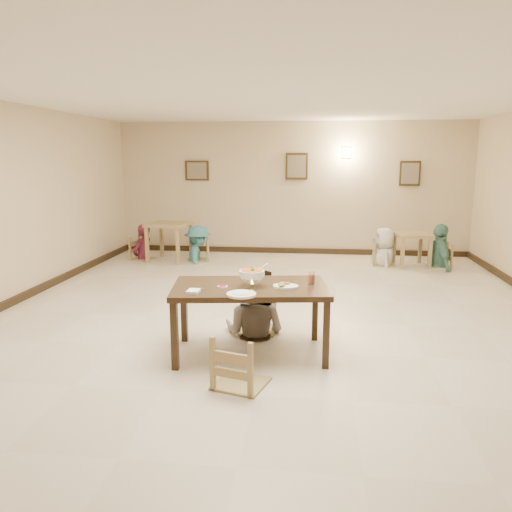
# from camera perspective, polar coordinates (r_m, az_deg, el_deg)

# --- Properties ---
(floor) EXTENTS (10.00, 10.00, 0.00)m
(floor) POSITION_cam_1_polar(r_m,az_deg,el_deg) (6.87, 2.09, -7.35)
(floor) COLOR beige
(floor) RESTS_ON ground
(ceiling) EXTENTS (10.00, 10.00, 0.00)m
(ceiling) POSITION_cam_1_polar(r_m,az_deg,el_deg) (6.57, 2.28, 18.31)
(ceiling) COLOR white
(ceiling) RESTS_ON wall_back
(wall_back) EXTENTS (10.00, 0.00, 10.00)m
(wall_back) POSITION_cam_1_polar(r_m,az_deg,el_deg) (11.53, 4.13, 7.70)
(wall_back) COLOR beige
(wall_back) RESTS_ON floor
(wall_front) EXTENTS (10.00, 0.00, 10.00)m
(wall_front) POSITION_cam_1_polar(r_m,az_deg,el_deg) (1.72, -11.23, -12.09)
(wall_front) COLOR beige
(wall_front) RESTS_ON floor
(baseboard_back) EXTENTS (8.00, 0.06, 0.12)m
(baseboard_back) POSITION_cam_1_polar(r_m,az_deg,el_deg) (11.67, 4.03, 0.62)
(baseboard_back) COLOR black
(baseboard_back) RESTS_ON floor
(baseboard_left) EXTENTS (0.06, 10.00, 0.12)m
(baseboard_left) POSITION_cam_1_polar(r_m,az_deg,el_deg) (8.17, -27.02, -5.15)
(baseboard_left) COLOR black
(baseboard_left) RESTS_ON floor
(picture_a) EXTENTS (0.55, 0.04, 0.45)m
(picture_a) POSITION_cam_1_polar(r_m,az_deg,el_deg) (11.77, -6.76, 9.67)
(picture_a) COLOR #322511
(picture_a) RESTS_ON wall_back
(picture_b) EXTENTS (0.50, 0.04, 0.60)m
(picture_b) POSITION_cam_1_polar(r_m,az_deg,el_deg) (11.47, 4.66, 10.18)
(picture_b) COLOR #322511
(picture_b) RESTS_ON wall_back
(picture_c) EXTENTS (0.45, 0.04, 0.55)m
(picture_c) POSITION_cam_1_polar(r_m,az_deg,el_deg) (11.65, 17.19, 9.00)
(picture_c) COLOR #322511
(picture_c) RESTS_ON wall_back
(wall_sconce) EXTENTS (0.16, 0.05, 0.22)m
(wall_sconce) POSITION_cam_1_polar(r_m,az_deg,el_deg) (11.48, 10.30, 11.54)
(wall_sconce) COLOR #FFD88C
(wall_sconce) RESTS_ON wall_back
(main_table) EXTENTS (1.81, 1.18, 0.79)m
(main_table) POSITION_cam_1_polar(r_m,az_deg,el_deg) (5.53, -0.67, -4.21)
(main_table) COLOR #322113
(main_table) RESTS_ON floor
(chair_far) EXTENTS (0.45, 0.45, 0.96)m
(chair_far) POSITION_cam_1_polar(r_m,az_deg,el_deg) (6.33, 0.23, -4.43)
(chair_far) COLOR tan
(chair_far) RESTS_ON floor
(chair_near) EXTENTS (0.47, 0.47, 1.00)m
(chair_near) POSITION_cam_1_polar(r_m,az_deg,el_deg) (4.84, -1.75, -9.14)
(chair_near) COLOR tan
(chair_near) RESTS_ON floor
(main_diner) EXTENTS (0.99, 0.86, 1.71)m
(main_diner) POSITION_cam_1_polar(r_m,az_deg,el_deg) (6.13, -0.16, -1.30)
(main_diner) COLOR gray
(main_diner) RESTS_ON floor
(curry_warmer) EXTENTS (0.31, 0.28, 0.25)m
(curry_warmer) POSITION_cam_1_polar(r_m,az_deg,el_deg) (5.44, -0.48, -1.99)
(curry_warmer) COLOR silver
(curry_warmer) RESTS_ON main_table
(rice_plate_far) EXTENTS (0.26, 0.26, 0.06)m
(rice_plate_far) POSITION_cam_1_polar(r_m,az_deg,el_deg) (5.84, -0.52, -2.42)
(rice_plate_far) COLOR white
(rice_plate_far) RESTS_ON main_table
(rice_plate_near) EXTENTS (0.31, 0.31, 0.07)m
(rice_plate_near) POSITION_cam_1_polar(r_m,az_deg,el_deg) (5.11, -1.69, -4.36)
(rice_plate_near) COLOR white
(rice_plate_near) RESTS_ON main_table
(fried_plate) EXTENTS (0.28, 0.28, 0.06)m
(fried_plate) POSITION_cam_1_polar(r_m,az_deg,el_deg) (5.43, 3.38, -3.41)
(fried_plate) COLOR white
(fried_plate) RESTS_ON main_table
(chili_dish) EXTENTS (0.12, 0.12, 0.02)m
(chili_dish) POSITION_cam_1_polar(r_m,az_deg,el_deg) (5.44, -3.86, -3.49)
(chili_dish) COLOR white
(chili_dish) RESTS_ON main_table
(napkin_cutlery) EXTENTS (0.15, 0.24, 0.03)m
(napkin_cutlery) POSITION_cam_1_polar(r_m,az_deg,el_deg) (5.26, -7.14, -4.02)
(napkin_cutlery) COLOR white
(napkin_cutlery) RESTS_ON main_table
(drink_glass) EXTENTS (0.07, 0.07, 0.15)m
(drink_glass) POSITION_cam_1_polar(r_m,az_deg,el_deg) (5.60, 6.34, -2.53)
(drink_glass) COLOR white
(drink_glass) RESTS_ON main_table
(bg_table_left) EXTENTS (0.93, 0.93, 0.82)m
(bg_table_left) POSITION_cam_1_polar(r_m,az_deg,el_deg) (10.86, -9.92, 3.02)
(bg_table_left) COLOR #9F8453
(bg_table_left) RESTS_ON floor
(bg_table_right) EXTENTS (0.77, 0.77, 0.67)m
(bg_table_right) POSITION_cam_1_polar(r_m,az_deg,el_deg) (10.67, 17.43, 1.77)
(bg_table_right) COLOR #9F8453
(bg_table_right) RESTS_ON floor
(bg_chair_ll) EXTENTS (0.44, 0.44, 0.95)m
(bg_chair_ll) POSITION_cam_1_polar(r_m,az_deg,el_deg) (11.13, -12.87, 2.01)
(bg_chair_ll) COLOR tan
(bg_chair_ll) RESTS_ON floor
(bg_chair_lr) EXTENTS (0.45, 0.45, 0.96)m
(bg_chair_lr) POSITION_cam_1_polar(r_m,az_deg,el_deg) (10.76, -6.65, 1.94)
(bg_chair_lr) COLOR tan
(bg_chair_lr) RESTS_ON floor
(bg_chair_rl) EXTENTS (0.45, 0.45, 0.97)m
(bg_chair_rl) POSITION_cam_1_polar(r_m,az_deg,el_deg) (10.64, 14.49, 1.58)
(bg_chair_rl) COLOR tan
(bg_chair_rl) RESTS_ON floor
(bg_chair_rr) EXTENTS (0.43, 0.43, 0.92)m
(bg_chair_rr) POSITION_cam_1_polar(r_m,az_deg,el_deg) (10.75, 20.29, 1.20)
(bg_chair_rr) COLOR tan
(bg_chair_rr) RESTS_ON floor
(bg_diner_a) EXTENTS (0.54, 0.66, 1.55)m
(bg_diner_a) POSITION_cam_1_polar(r_m,az_deg,el_deg) (11.09, -12.93, 3.57)
(bg_diner_a) COLOR maroon
(bg_diner_a) RESTS_ON floor
(bg_diner_b) EXTENTS (0.81, 1.11, 1.54)m
(bg_diner_b) POSITION_cam_1_polar(r_m,az_deg,el_deg) (10.72, -6.69, 3.49)
(bg_diner_b) COLOR teal
(bg_diner_b) RESTS_ON floor
(bg_diner_c) EXTENTS (0.54, 0.79, 1.55)m
(bg_diner_c) POSITION_cam_1_polar(r_m,az_deg,el_deg) (10.60, 14.57, 3.14)
(bg_diner_c) COLOR silver
(bg_diner_c) RESTS_ON floor
(bg_diner_d) EXTENTS (0.58, 1.09, 1.77)m
(bg_diner_d) POSITION_cam_1_polar(r_m,az_deg,el_deg) (10.69, 20.44, 3.47)
(bg_diner_d) COLOR #579684
(bg_diner_d) RESTS_ON floor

